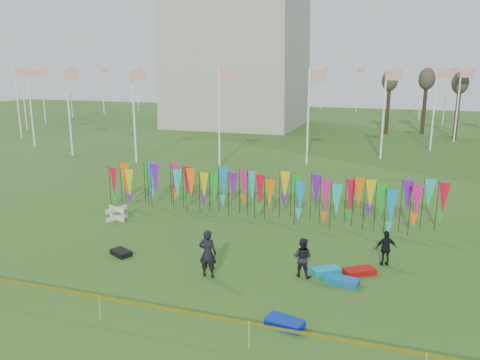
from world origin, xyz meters
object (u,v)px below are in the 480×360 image
(box_kite, at_px, (117,213))
(kite_bag_red, at_px, (359,271))
(person_mid, at_px, (302,257))
(person_right, at_px, (386,248))
(kite_bag_black, at_px, (121,253))
(kite_bag_turquoise, at_px, (326,271))
(person_left, at_px, (208,253))
(kite_bag_teal, at_px, (342,281))
(kite_bag_blue, at_px, (285,323))

(box_kite, relative_size, kite_bag_red, 0.61)
(person_mid, distance_m, person_right, 3.74)
(person_mid, height_order, kite_bag_black, person_mid)
(person_mid, height_order, kite_bag_turquoise, person_mid)
(person_right, bearing_deg, kite_bag_red, 29.82)
(person_left, distance_m, person_right, 7.36)
(person_mid, bearing_deg, kite_bag_teal, -179.31)
(kite_bag_red, bearing_deg, kite_bag_black, -172.59)
(box_kite, relative_size, kite_bag_blue, 0.65)
(box_kite, distance_m, person_right, 13.92)
(box_kite, relative_size, person_right, 0.51)
(kite_bag_turquoise, distance_m, kite_bag_black, 8.83)
(person_left, relative_size, kite_bag_red, 1.55)
(person_left, relative_size, person_mid, 1.22)
(kite_bag_red, xyz_separation_m, kite_bag_black, (-10.07, -1.31, -0.00))
(kite_bag_black, bearing_deg, kite_bag_turquoise, 6.09)
(person_left, height_order, kite_bag_blue, person_left)
(kite_bag_blue, relative_size, kite_bag_red, 0.94)
(person_left, xyz_separation_m, kite_bag_black, (-4.42, 0.78, -0.86))
(person_left, xyz_separation_m, kite_bag_blue, (3.69, -2.62, -0.85))
(box_kite, distance_m, kite_bag_blue, 13.24)
(person_right, height_order, kite_bag_black, person_right)
(kite_bag_teal, bearing_deg, kite_bag_red, 62.79)
(kite_bag_red, relative_size, kite_bag_black, 1.29)
(person_left, xyz_separation_m, kite_bag_teal, (5.08, 0.99, -0.85))
(box_kite, xyz_separation_m, kite_bag_teal, (12.32, -3.86, -0.26))
(kite_bag_black, height_order, kite_bag_teal, kite_bag_teal)
(box_kite, bearing_deg, kite_bag_turquoise, -15.15)
(person_mid, xyz_separation_m, person_right, (3.09, 2.10, -0.04))
(person_left, xyz_separation_m, kite_bag_red, (5.64, 2.09, -0.85))
(person_right, relative_size, kite_bag_turquoise, 1.31)
(kite_bag_black, bearing_deg, person_right, 12.88)
(kite_bag_turquoise, distance_m, kite_bag_blue, 4.38)
(person_left, distance_m, kite_bag_black, 4.57)
(kite_bag_turquoise, bearing_deg, kite_bag_blue, -98.84)
(kite_bag_blue, bearing_deg, person_right, 63.89)
(kite_bag_turquoise, bearing_deg, person_mid, -148.75)
(person_mid, xyz_separation_m, kite_bag_black, (-7.92, -0.41, -0.68))
(person_mid, bearing_deg, kite_bag_turquoise, -140.96)
(person_right, distance_m, kite_bag_turquoise, 2.80)
(person_left, bearing_deg, box_kite, -36.15)
(kite_bag_black, bearing_deg, box_kite, 124.65)
(kite_bag_blue, height_order, kite_bag_black, kite_bag_blue)
(kite_bag_turquoise, bearing_deg, box_kite, 164.85)
(kite_bag_red, bearing_deg, person_mid, -157.34)
(person_right, height_order, kite_bag_turquoise, person_right)
(person_right, bearing_deg, box_kite, -28.74)
(person_right, bearing_deg, kite_bag_black, -9.42)
(kite_bag_teal, bearing_deg, person_left, -168.92)
(person_left, xyz_separation_m, kite_bag_turquoise, (4.36, 1.72, -0.85))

